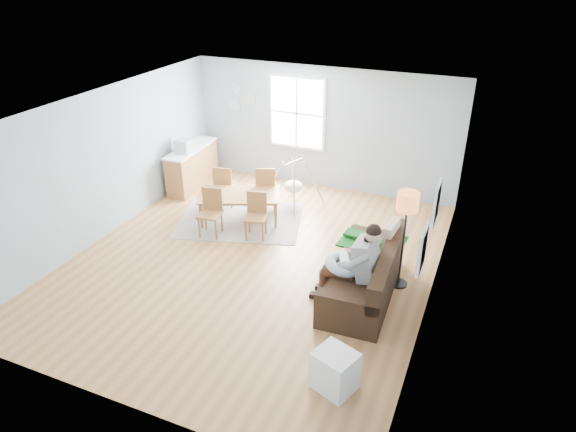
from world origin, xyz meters
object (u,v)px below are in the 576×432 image
at_px(floor_lamp, 407,210).
at_px(monitor, 183,146).
at_px(storage_cube, 334,370).
at_px(counter, 192,167).
at_px(dining_table, 240,207).
at_px(baby_swing, 293,186).
at_px(chair_sw, 211,209).
at_px(chair_ne, 266,185).
at_px(toddler, 366,247).
at_px(sofa, 367,278).
at_px(father, 355,261).
at_px(chair_se, 256,212).
at_px(chair_nw, 224,184).

height_order(floor_lamp, monitor, floor_lamp).
bearing_deg(floor_lamp, storage_cube, -96.26).
bearing_deg(counter, storage_cube, -43.07).
relative_size(dining_table, monitor, 4.92).
xyz_separation_m(counter, baby_swing, (2.48, -0.01, -0.04)).
distance_m(chair_sw, chair_ne, 1.47).
bearing_deg(dining_table, toddler, -47.09).
bearing_deg(counter, monitor, -84.53).
relative_size(sofa, chair_ne, 2.36).
distance_m(father, chair_sw, 3.31).
distance_m(storage_cube, chair_ne, 5.10).
height_order(floor_lamp, chair_se, floor_lamp).
bearing_deg(sofa, monitor, 154.64).
bearing_deg(baby_swing, chair_sw, -118.15).
distance_m(chair_nw, monitor, 1.32).
height_order(father, chair_sw, father).
bearing_deg(chair_nw, dining_table, -36.77).
height_order(chair_sw, chair_se, chair_sw).
height_order(sofa, monitor, monitor).
relative_size(toddler, storage_cube, 1.37).
relative_size(chair_sw, chair_ne, 0.97).
xyz_separation_m(sofa, counter, (-4.77, 2.56, 0.16)).
bearing_deg(monitor, sofa, -25.36).
xyz_separation_m(dining_table, chair_se, (0.59, -0.44, 0.21)).
xyz_separation_m(floor_lamp, chair_ne, (-3.16, 1.69, -0.83)).
xyz_separation_m(floor_lamp, storage_cube, (-0.27, -2.50, -1.09)).
xyz_separation_m(chair_ne, monitor, (-1.99, 0.08, 0.54)).
bearing_deg(monitor, storage_cube, -41.24).
distance_m(chair_se, monitor, 2.69).
xyz_separation_m(floor_lamp, baby_swing, (-2.70, 2.08, -0.93)).
bearing_deg(storage_cube, monitor, 138.76).
height_order(chair_sw, counter, counter).
distance_m(sofa, dining_table, 3.34).
xyz_separation_m(sofa, chair_ne, (-2.74, 2.16, 0.22)).
relative_size(toddler, chair_se, 0.95).
bearing_deg(counter, chair_ne, -11.03).
bearing_deg(chair_ne, counter, 168.97).
xyz_separation_m(sofa, chair_sw, (-3.23, 0.78, 0.20)).
height_order(floor_lamp, counter, floor_lamp).
xyz_separation_m(chair_sw, baby_swing, (0.95, 1.77, -0.08)).
relative_size(chair_nw, chair_ne, 0.97).
bearing_deg(sofa, floor_lamp, 48.32).
distance_m(chair_sw, chair_nw, 1.19).
bearing_deg(chair_ne, chair_sw, -109.37).
height_order(chair_nw, monitor, monitor).
bearing_deg(toddler, baby_swing, 133.02).
distance_m(floor_lamp, dining_table, 3.72).
distance_m(toddler, chair_ne, 3.31).
bearing_deg(dining_table, floor_lamp, -39.76).
relative_size(sofa, chair_sw, 2.43).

